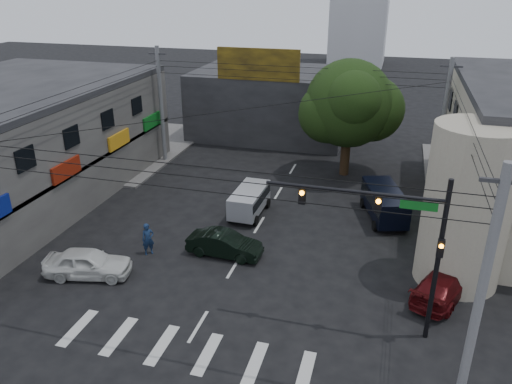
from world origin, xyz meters
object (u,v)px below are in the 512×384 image
at_px(dark_sedan, 225,244).
at_px(white_compact, 88,263).
at_px(maroon_sedan, 443,285).
at_px(utility_pole_near_right, 480,297).
at_px(utility_pole_far_left, 161,106).
at_px(utility_pole_far_right, 442,126).
at_px(traffic_gantry, 397,231).
at_px(navy_van, 384,204).
at_px(street_tree, 349,104).
at_px(traffic_officer, 148,239).
at_px(silver_minivan, 249,202).

xyz_separation_m(dark_sedan, white_compact, (-5.97, -3.80, 0.06)).
relative_size(white_compact, maroon_sedan, 0.93).
relative_size(utility_pole_near_right, white_compact, 1.99).
height_order(utility_pole_far_left, utility_pole_far_right, same).
bearing_deg(dark_sedan, maroon_sedan, -92.22).
xyz_separation_m(traffic_gantry, navy_van, (-0.58, 11.02, -3.87)).
distance_m(street_tree, traffic_officer, 17.97).
bearing_deg(utility_pole_far_right, navy_van, -118.55).
bearing_deg(maroon_sedan, utility_pole_near_right, 114.57).
bearing_deg(utility_pole_near_right, dark_sedan, 146.35).
bearing_deg(maroon_sedan, traffic_officer, 23.13).
bearing_deg(utility_pole_near_right, navy_van, 102.66).
relative_size(traffic_gantry, white_compact, 1.56).
bearing_deg(utility_pole_near_right, street_tree, 106.82).
distance_m(utility_pole_near_right, white_compact, 18.15).
bearing_deg(silver_minivan, traffic_gantry, -135.24).
distance_m(utility_pole_far_left, navy_van, 19.07).
xyz_separation_m(utility_pole_far_right, navy_van, (-3.26, -5.99, -3.63)).
distance_m(utility_pole_near_right, silver_minivan, 17.57).
height_order(utility_pole_near_right, utility_pole_far_right, same).
distance_m(silver_minivan, traffic_officer, 7.32).
height_order(traffic_gantry, maroon_sedan, traffic_gantry).
bearing_deg(street_tree, navy_van, -65.12).
xyz_separation_m(utility_pole_far_right, traffic_officer, (-15.41, -13.93, -3.69)).
distance_m(dark_sedan, silver_minivan, 5.19).
bearing_deg(utility_pole_far_left, utility_pole_near_right, -44.31).
xyz_separation_m(silver_minivan, traffic_officer, (-3.91, -6.19, 0.05)).
height_order(utility_pole_far_right, maroon_sedan, utility_pole_far_right).
bearing_deg(dark_sedan, traffic_gantry, -112.70).
height_order(silver_minivan, navy_van, navy_van).
bearing_deg(utility_pole_far_right, traffic_officer, -137.88).
relative_size(street_tree, silver_minivan, 2.17).
height_order(utility_pole_far_right, navy_van, utility_pole_far_right).
relative_size(utility_pole_near_right, maroon_sedan, 1.85).
bearing_deg(maroon_sedan, utility_pole_far_right, -68.10).
bearing_deg(silver_minivan, traffic_officer, 148.85).
relative_size(utility_pole_far_right, navy_van, 1.79).
bearing_deg(utility_pole_far_left, dark_sedan, -53.32).
distance_m(utility_pole_far_left, maroon_sedan, 25.28).
xyz_separation_m(street_tree, dark_sedan, (-4.86, -13.93, -4.80)).
bearing_deg(maroon_sedan, navy_van, -46.00).
height_order(utility_pole_near_right, navy_van, utility_pole_near_right).
height_order(street_tree, navy_van, street_tree).
distance_m(utility_pole_near_right, traffic_officer, 17.15).
distance_m(utility_pole_near_right, utility_pole_far_left, 29.35).
bearing_deg(utility_pole_far_left, maroon_sedan, -33.64).
xyz_separation_m(traffic_gantry, dark_sedan, (-8.69, 4.07, -4.16)).
xyz_separation_m(utility_pole_near_right, dark_sedan, (-11.36, 7.57, -3.93)).
relative_size(utility_pole_near_right, navy_van, 1.79).
bearing_deg(utility_pole_near_right, utility_pole_far_left, 135.69).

